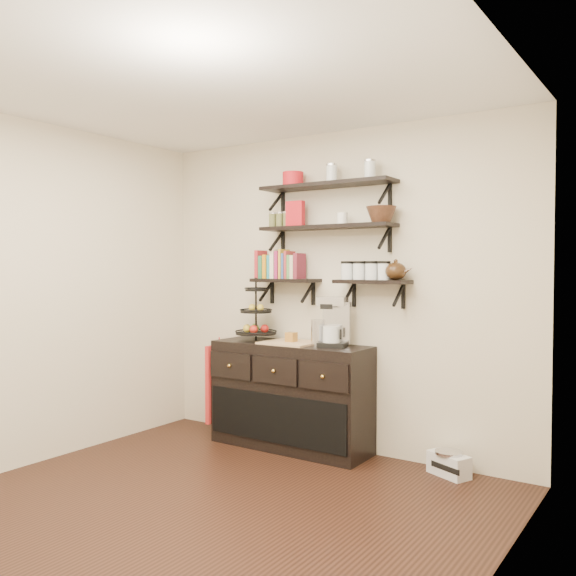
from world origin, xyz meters
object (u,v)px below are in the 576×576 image
(coffee_maker, at_px, (334,323))
(radio, at_px, (449,464))
(sideboard, at_px, (291,395))
(fruit_stand, at_px, (257,320))

(coffee_maker, relative_size, radio, 1.18)
(coffee_maker, bearing_deg, sideboard, 166.43)
(fruit_stand, xyz_separation_m, coffee_maker, (0.78, 0.02, 0.01))
(coffee_maker, bearing_deg, radio, -14.92)
(fruit_stand, bearing_deg, sideboard, -0.62)
(sideboard, xyz_separation_m, radio, (1.36, 0.07, -0.36))
(sideboard, distance_m, fruit_stand, 0.73)
(sideboard, relative_size, fruit_stand, 2.63)
(fruit_stand, relative_size, radio, 1.53)
(sideboard, relative_size, coffee_maker, 3.40)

